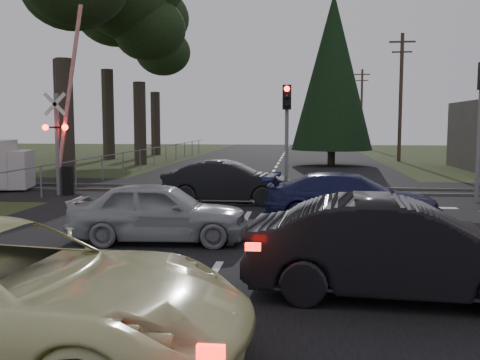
# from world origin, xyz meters

# --- Properties ---
(ground) EXTENTS (120.00, 120.00, 0.00)m
(ground) POSITION_xyz_m (0.00, 0.00, 0.00)
(ground) COLOR #2D3819
(ground) RESTS_ON ground
(road) EXTENTS (14.00, 100.00, 0.01)m
(road) POSITION_xyz_m (0.00, 10.00, 0.01)
(road) COLOR black
(road) RESTS_ON ground
(rail_corridor) EXTENTS (120.00, 8.00, 0.01)m
(rail_corridor) POSITION_xyz_m (0.00, 12.00, 0.01)
(rail_corridor) COLOR black
(rail_corridor) RESTS_ON ground
(stop_line) EXTENTS (13.00, 0.35, 0.00)m
(stop_line) POSITION_xyz_m (0.00, 8.20, 0.01)
(stop_line) COLOR silver
(stop_line) RESTS_ON ground
(rail_near) EXTENTS (120.00, 0.12, 0.10)m
(rail_near) POSITION_xyz_m (0.00, 11.20, 0.05)
(rail_near) COLOR #59544C
(rail_near) RESTS_ON ground
(rail_far) EXTENTS (120.00, 0.12, 0.10)m
(rail_far) POSITION_xyz_m (0.00, 12.80, 0.05)
(rail_far) COLOR #59544C
(rail_far) RESTS_ON ground
(crossing_signal) EXTENTS (1.62, 0.38, 6.96)m
(crossing_signal) POSITION_xyz_m (-7.27, 9.79, 2.06)
(crossing_signal) COLOR slate
(crossing_signal) RESTS_ON ground
(traffic_signal_center) EXTENTS (0.32, 0.48, 4.10)m
(traffic_signal_center) POSITION_xyz_m (1.00, 10.68, 2.81)
(traffic_signal_center) COLOR slate
(traffic_signal_center) RESTS_ON ground
(utility_pole_mid) EXTENTS (1.80, 0.26, 9.00)m
(utility_pole_mid) POSITION_xyz_m (8.50, 30.00, 4.73)
(utility_pole_mid) COLOR #4C3D2D
(utility_pole_mid) RESTS_ON ground
(utility_pole_far) EXTENTS (1.80, 0.26, 9.00)m
(utility_pole_far) POSITION_xyz_m (8.50, 55.00, 4.73)
(utility_pole_far) COLOR #4C3D2D
(utility_pole_far) RESTS_ON ground
(euc_tree_c) EXTENTS (6.00, 6.00, 13.20)m
(euc_tree_c) POSITION_xyz_m (-9.00, 25.00, 9.51)
(euc_tree_c) COLOR #473D33
(euc_tree_c) RESTS_ON ground
(euc_tree_e) EXTENTS (6.00, 6.00, 13.20)m
(euc_tree_e) POSITION_xyz_m (-11.00, 36.00, 9.51)
(euc_tree_e) COLOR #473D33
(euc_tree_e) RESTS_ON ground
(conifer_tree) EXTENTS (5.20, 5.20, 11.00)m
(conifer_tree) POSITION_xyz_m (3.50, 26.00, 5.99)
(conifer_tree) COLOR #473D33
(conifer_tree) RESTS_ON ground
(fence_left) EXTENTS (0.10, 36.00, 1.20)m
(fence_left) POSITION_xyz_m (-7.80, 22.50, 0.00)
(fence_left) COLOR slate
(fence_left) RESTS_ON ground
(dark_hatchback) EXTENTS (4.78, 1.95, 1.54)m
(dark_hatchback) POSITION_xyz_m (3.06, -0.99, 0.77)
(dark_hatchback) COLOR black
(dark_hatchback) RESTS_ON ground
(silver_car) EXTENTS (4.13, 1.87, 1.37)m
(silver_car) POSITION_xyz_m (-1.64, 2.44, 0.69)
(silver_car) COLOR #A1A4A9
(silver_car) RESTS_ON ground
(blue_sedan) EXTENTS (4.82, 2.31, 1.35)m
(blue_sedan) POSITION_xyz_m (2.90, 5.21, 0.68)
(blue_sedan) COLOR #181B48
(blue_sedan) RESTS_ON ground
(dark_car_far) EXTENTS (4.35, 1.56, 1.43)m
(dark_car_far) POSITION_xyz_m (-0.90, 8.50, 0.71)
(dark_car_far) COLOR black
(dark_car_far) RESTS_ON ground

